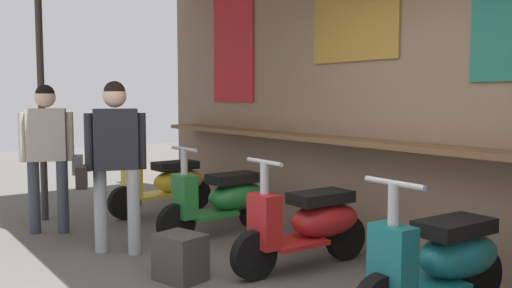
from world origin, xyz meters
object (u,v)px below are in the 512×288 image
Objects in this scene: shopper_with_handbag at (114,150)px; scooter_green at (224,199)px; shopper_browsing at (48,144)px; scooter_teal at (442,260)px; scooter_red at (310,223)px; merchandise_crate at (180,257)px; scooter_yellow at (167,183)px.

scooter_green is at bearing 108.66° from shopper_with_handbag.
shopper_with_handbag is at bearing -2.16° from scooter_green.
scooter_teal is at bearing -138.30° from shopper_browsing.
scooter_red reaches higher than merchandise_crate.
merchandise_crate is (2.19, 0.42, -0.77)m from shopper_browsing.
scooter_red is 0.88× the size of shopper_browsing.
merchandise_crate is at bearing 63.77° from scooter_yellow.
scooter_yellow is 1.00× the size of scooter_red.
shopper_with_handbag is (1.32, -1.20, 0.59)m from scooter_yellow.
scooter_teal is (2.69, -0.00, 0.00)m from scooter_green.
shopper_with_handbag reaches higher than scooter_teal.
scooter_green is 0.88× the size of shopper_browsing.
scooter_yellow and scooter_green have the same top height.
merchandise_crate is (-1.68, -1.06, -0.20)m from scooter_teal.
scooter_teal is 0.87× the size of shopper_with_handbag.
scooter_red is 1.00× the size of scooter_teal.
scooter_red is (2.72, 0.00, 0.00)m from scooter_yellow.
scooter_green reaches higher than merchandise_crate.
scooter_yellow is at bearing 157.45° from shopper_with_handbag.
scooter_red is 1.32m from scooter_teal.
shopper_browsing is (-3.86, -1.48, 0.57)m from scooter_teal.
scooter_red is 3.00m from shopper_browsing.
scooter_green is 1.00× the size of scooter_red.
shopper_browsing is (-1.17, -1.48, 0.57)m from scooter_green.
shopper_browsing is (0.17, -1.48, 0.57)m from scooter_yellow.
shopper_with_handbag is at bearing 45.89° from scooter_yellow.
merchandise_crate is (1.04, 0.13, -0.79)m from shopper_with_handbag.
scooter_yellow is 3.73× the size of merchandise_crate.
shopper_browsing reaches higher than scooter_green.
scooter_teal is 4.18m from shopper_browsing.
scooter_red is at bearing 60.25° from shopper_with_handbag.
shopper_with_handbag reaches higher than scooter_red.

